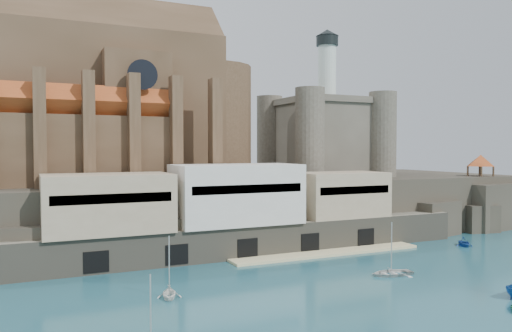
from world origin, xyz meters
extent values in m
plane|color=#1B4D5A|center=(0.00, 0.00, 0.00)|extent=(300.00, 300.00, 0.00)
cube|color=#28241E|center=(0.00, 40.00, 5.00)|extent=(100.00, 34.00, 10.00)
cube|color=#28241E|center=(-38.00, 23.50, 3.00)|extent=(9.00, 5.00, 6.00)
cube|color=#28241E|center=(-22.00, 23.50, 3.00)|extent=(9.00, 5.00, 6.00)
cube|color=#28241E|center=(-5.00, 23.50, 3.00)|extent=(9.00, 5.00, 6.00)
cube|color=#28241E|center=(12.00, 23.50, 3.00)|extent=(9.00, 5.00, 6.00)
cube|color=#28241E|center=(28.00, 23.50, 3.00)|extent=(9.00, 5.00, 6.00)
cube|color=#6D6757|center=(-8.00, 22.50, 2.25)|extent=(70.00, 6.00, 4.50)
cube|color=beige|center=(2.00, 18.00, 0.15)|extent=(30.00, 4.00, 0.40)
cube|color=black|center=(-30.00, 19.60, 1.60)|extent=(3.00, 0.40, 2.60)
cube|color=black|center=(-20.00, 19.60, 1.60)|extent=(3.00, 0.40, 2.60)
cube|color=black|center=(-10.00, 19.60, 1.60)|extent=(3.00, 0.40, 2.60)
cube|color=black|center=(0.00, 19.60, 1.60)|extent=(3.00, 0.40, 2.60)
cube|color=black|center=(10.00, 19.60, 1.60)|extent=(3.00, 0.40, 2.60)
cube|color=tan|center=(-28.00, 23.50, 8.25)|extent=(16.00, 9.00, 7.50)
cube|color=silver|center=(-10.00, 23.50, 8.75)|extent=(18.00, 9.00, 8.50)
cube|color=tan|center=(8.00, 23.50, 8.00)|extent=(14.00, 8.00, 7.00)
cube|color=#473321|center=(-26.00, 42.00, 22.00)|extent=(38.00, 14.00, 24.00)
cube|color=#473321|center=(-26.00, 42.00, 34.00)|extent=(38.00, 13.01, 13.01)
cylinder|color=#473321|center=(-7.00, 42.00, 20.00)|extent=(14.00, 14.00, 20.00)
cube|color=#473321|center=(-22.00, 42.00, 20.00)|extent=(10.00, 20.00, 20.00)
cube|color=#473321|center=(-30.00, 32.50, 15.00)|extent=(28.00, 5.00, 10.00)
cube|color=#473321|center=(-30.00, 51.50, 15.00)|extent=(28.00, 5.00, 10.00)
cube|color=#A5441C|center=(-30.00, 32.50, 21.60)|extent=(28.00, 5.66, 5.66)
cube|color=#A5441C|center=(-30.00, 51.50, 21.60)|extent=(28.00, 5.66, 5.66)
cylinder|color=black|center=(-22.00, 29.95, 26.00)|extent=(4.40, 0.30, 4.40)
cube|color=#473321|center=(-35.80, 29.50, 18.00)|extent=(1.60, 2.20, 16.00)
cube|color=#473321|center=(-29.60, 29.50, 18.00)|extent=(1.60, 2.20, 16.00)
cube|color=#473321|center=(-23.40, 29.50, 18.00)|extent=(1.60, 2.20, 16.00)
cube|color=#473321|center=(-17.20, 29.50, 18.00)|extent=(1.60, 2.20, 16.00)
cube|color=#473321|center=(-11.00, 29.50, 18.00)|extent=(1.60, 2.20, 16.00)
cube|color=#4C473C|center=(16.00, 41.00, 17.00)|extent=(16.00, 16.00, 14.00)
cube|color=#4C473C|center=(16.00, 41.00, 24.40)|extent=(17.00, 17.00, 1.20)
cylinder|color=#4C473C|center=(8.00, 33.00, 18.00)|extent=(5.20, 5.20, 16.00)
cylinder|color=#4C473C|center=(24.00, 33.00, 18.00)|extent=(5.20, 5.20, 16.00)
cylinder|color=#4C473C|center=(8.00, 49.00, 18.00)|extent=(5.20, 5.20, 16.00)
cylinder|color=#4C473C|center=(24.00, 49.00, 18.00)|extent=(5.20, 5.20, 16.00)
cylinder|color=silver|center=(18.00, 43.00, 30.00)|extent=(3.60, 3.60, 12.00)
cylinder|color=black|center=(18.00, 43.00, 37.00)|extent=(4.40, 4.40, 2.00)
cone|color=black|center=(18.00, 43.00, 38.60)|extent=(4.60, 4.60, 1.40)
cube|color=#28241E|center=(42.00, 26.00, 4.35)|extent=(12.00, 10.00, 8.70)
cube|color=#28241E|center=(38.00, 23.00, 2.50)|extent=(6.00, 5.00, 5.00)
cube|color=#28241E|center=(47.00, 28.00, 3.00)|extent=(5.00, 4.00, 6.00)
cube|color=#473321|center=(42.00, 26.00, 8.85)|extent=(4.20, 4.20, 0.30)
cylinder|color=#473321|center=(40.40, 24.40, 10.30)|extent=(0.36, 0.36, 3.20)
cylinder|color=#473321|center=(43.60, 24.40, 10.30)|extent=(0.36, 0.36, 3.20)
cylinder|color=#473321|center=(40.40, 27.60, 10.30)|extent=(0.36, 0.36, 3.20)
cylinder|color=#473321|center=(43.60, 27.60, 10.30)|extent=(0.36, 0.36, 3.20)
pyramid|color=#A5441C|center=(42.00, 26.00, 13.00)|extent=(6.40, 6.40, 2.20)
imported|color=white|center=(-24.43, 6.66, 0.00)|extent=(3.31, 2.51, 3.40)
imported|color=silver|center=(2.41, 4.55, 0.00)|extent=(1.57, 3.97, 5.42)
imported|color=#1E4B9D|center=(24.73, 14.00, 0.00)|extent=(3.45, 2.78, 3.47)
camera|label=1|loc=(-37.59, -42.80, 15.28)|focal=35.00mm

